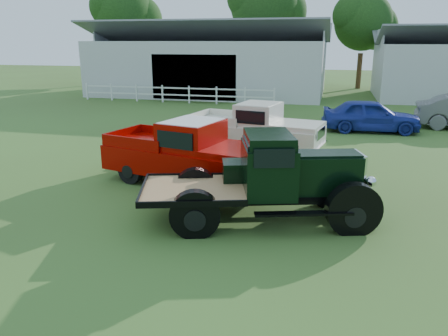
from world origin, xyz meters
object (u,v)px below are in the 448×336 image
(red_pickup, at_px, (189,152))
(white_pickup, at_px, (256,129))
(misc_car_blue, at_px, (371,116))
(vintage_flatbed, at_px, (263,178))

(red_pickup, xyz_separation_m, white_pickup, (1.31, 4.21, -0.03))
(red_pickup, relative_size, misc_car_blue, 1.19)
(vintage_flatbed, height_order, misc_car_blue, vintage_flatbed)
(vintage_flatbed, xyz_separation_m, white_pickup, (-1.32, 6.53, -0.12))
(white_pickup, bearing_deg, red_pickup, -96.25)
(vintage_flatbed, bearing_deg, white_pickup, 84.61)
(misc_car_blue, bearing_deg, red_pickup, 144.85)
(vintage_flatbed, height_order, red_pickup, vintage_flatbed)
(white_pickup, xyz_separation_m, misc_car_blue, (4.64, 5.51, -0.19))
(white_pickup, relative_size, misc_car_blue, 1.15)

